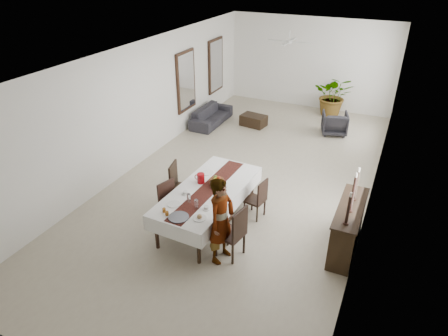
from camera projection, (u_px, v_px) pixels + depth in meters
floor at (246, 179)px, 10.29m from camera, size 6.00×12.00×0.00m
ceiling at (250, 53)px, 8.74m from camera, size 6.00×12.00×0.02m
wall_back at (311, 63)px, 14.28m from camera, size 6.00×0.02×3.20m
wall_front at (60, 293)px, 4.75m from camera, size 6.00×0.02×3.20m
wall_left at (144, 103)px, 10.62m from camera, size 0.02×12.00×3.20m
wall_right at (380, 143)px, 8.41m from camera, size 0.02×12.00×3.20m
dining_table_top at (208, 191)px, 8.30m from camera, size 1.18×2.62×0.05m
table_leg_fl at (157, 232)px, 7.73m from camera, size 0.08×0.08×0.75m
table_leg_fr at (199, 247)px, 7.35m from camera, size 0.08×0.08×0.75m
table_leg_bl at (216, 176)px, 9.64m from camera, size 0.08×0.08×0.75m
table_leg_br at (252, 185)px, 9.26m from camera, size 0.08×0.08×0.75m
tablecloth_top at (208, 189)px, 8.28m from camera, size 1.38×2.82×0.01m
tablecloth_drape_left at (183, 189)px, 8.61m from camera, size 0.12×2.77×0.32m
tablecloth_drape_right at (235, 203)px, 8.11m from camera, size 0.12×2.77×0.32m
tablecloth_drape_near at (172, 232)px, 7.28m from camera, size 1.27×0.06×0.32m
tablecloth_drape_far at (237, 168)px, 9.43m from camera, size 1.27×0.06×0.32m
table_runner at (208, 189)px, 8.28m from camera, size 0.48×2.70×0.00m
red_pitcher at (201, 178)px, 8.46m from camera, size 0.17×0.17×0.22m
pitcher_handle at (197, 177)px, 8.50m from camera, size 0.13×0.03×0.13m
wine_glass_near at (196, 204)px, 7.64m from camera, size 0.08×0.08×0.18m
wine_glass_mid at (189, 198)px, 7.82m from camera, size 0.08×0.08×0.18m
wine_glass_far at (212, 185)px, 8.26m from camera, size 0.08×0.08×0.18m
teacup_right at (207, 208)px, 7.63m from camera, size 0.10×0.10×0.06m
saucer_right at (207, 209)px, 7.64m from camera, size 0.16×0.16×0.01m
teacup_left at (185, 193)px, 8.10m from camera, size 0.10×0.10×0.06m
saucer_left at (185, 194)px, 8.11m from camera, size 0.16×0.16×0.01m
plate_near_right at (200, 218)px, 7.38m from camera, size 0.26×0.26×0.02m
bread_near_right at (199, 217)px, 7.36m from camera, size 0.10×0.10×0.10m
plate_near_left at (174, 204)px, 7.78m from camera, size 0.26×0.26×0.02m
plate_far_left at (208, 173)px, 8.87m from camera, size 0.26×0.26×0.02m
serving_tray at (179, 217)px, 7.39m from camera, size 0.39×0.39×0.02m
jam_jar_a at (167, 213)px, 7.45m from camera, size 0.07×0.07×0.08m
jam_jar_b at (164, 210)px, 7.54m from camera, size 0.07×0.07×0.08m
fruit_basket at (217, 182)px, 8.44m from camera, size 0.32×0.32×0.11m
fruit_red at (218, 178)px, 8.41m from camera, size 0.10×0.10×0.10m
fruit_green at (216, 177)px, 8.45m from camera, size 0.09×0.09×0.09m
fruit_yellow at (215, 180)px, 8.36m from camera, size 0.09×0.09×0.09m
chair_right_near_seat at (230, 234)px, 7.50m from camera, size 0.55×0.55×0.05m
chair_right_near_leg_fl at (233, 254)px, 7.39m from camera, size 0.05×0.05×0.46m
chair_right_near_leg_fr at (244, 243)px, 7.66m from camera, size 0.05×0.05×0.46m
chair_right_near_leg_bl at (216, 246)px, 7.59m from camera, size 0.05×0.05×0.46m
chair_right_near_leg_br at (228, 236)px, 7.86m from camera, size 0.05×0.05×0.46m
chair_right_near_back at (240, 224)px, 7.24m from camera, size 0.13×0.47×0.60m
chair_right_far_seat at (255, 200)px, 8.65m from camera, size 0.46×0.46×0.05m
chair_right_far_leg_fl at (257, 214)px, 8.56m from camera, size 0.05×0.05×0.39m
chair_right_far_leg_fr at (265, 207)px, 8.79m from camera, size 0.05×0.05×0.39m
chair_right_far_leg_bl at (244, 209)px, 8.72m from camera, size 0.05×0.05×0.39m
chair_right_far_leg_br at (252, 203)px, 8.96m from camera, size 0.05×0.05×0.39m
chair_right_far_back at (263, 192)px, 8.43m from camera, size 0.10×0.40×0.50m
chair_left_near_seat at (173, 209)px, 8.29m from camera, size 0.55×0.55×0.05m
chair_left_near_leg_fl at (175, 211)px, 8.63m from camera, size 0.05×0.05×0.43m
chair_left_near_leg_fr at (162, 218)px, 8.40m from camera, size 0.05×0.05×0.43m
chair_left_near_leg_bl at (186, 218)px, 8.42m from camera, size 0.05×0.05×0.43m
chair_left_near_leg_br at (173, 225)px, 8.19m from camera, size 0.05×0.05×0.43m
chair_left_near_back at (166, 193)px, 8.27m from camera, size 0.17×0.43×0.55m
chair_left_far_seat at (183, 189)px, 8.93m from camera, size 0.55×0.55×0.05m
chair_left_far_leg_fl at (178, 193)px, 9.25m from camera, size 0.05×0.05×0.46m
chair_left_far_leg_fr at (173, 202)px, 8.93m from camera, size 0.05×0.05×0.46m
chair_left_far_leg_bl at (194, 195)px, 9.18m from camera, size 0.05×0.05×0.46m
chair_left_far_leg_br at (189, 204)px, 8.86m from camera, size 0.05×0.05×0.46m
chair_left_far_back at (173, 175)px, 8.82m from camera, size 0.14×0.46×0.59m
woman at (221, 221)px, 7.24m from camera, size 0.51×0.69×1.73m
sideboard_body at (347, 229)px, 7.67m from camera, size 0.42×1.58×0.95m
sideboard_top at (351, 207)px, 7.43m from camera, size 0.46×1.65×0.03m
candlestick_near_base at (346, 223)px, 6.96m from camera, size 0.11×0.11×0.03m
candlestick_near_shaft at (348, 210)px, 6.82m from camera, size 0.05×0.05×0.53m
candlestick_near_candle at (351, 195)px, 6.68m from camera, size 0.04×0.04×0.08m
candlestick_mid_base at (350, 210)px, 7.29m from camera, size 0.11×0.11×0.03m
candlestick_mid_shaft at (353, 194)px, 7.12m from camera, size 0.05×0.05×0.69m
candlestick_mid_candle at (356, 175)px, 6.93m from camera, size 0.04×0.04×0.08m
candlestick_far_base at (354, 199)px, 7.63m from camera, size 0.11×0.11×0.03m
candlestick_far_shaft at (356, 185)px, 7.48m from camera, size 0.05×0.05×0.58m
candlestick_far_candle at (359, 170)px, 7.32m from camera, size 0.04×0.04×0.08m
sofa at (211, 116)px, 13.43m from camera, size 0.75×1.90×0.55m
armchair at (335, 123)px, 12.63m from camera, size 0.95×0.96×0.71m
coffee_table at (254, 120)px, 13.30m from camera, size 0.88×0.65×0.36m
potted_plant at (334, 96)px, 13.88m from camera, size 1.40×1.25×1.45m
mirror_frame_near at (186, 81)px, 12.36m from camera, size 0.06×1.05×1.85m
mirror_glass_near at (187, 81)px, 12.34m from camera, size 0.01×0.90×1.70m
mirror_frame_far at (216, 66)px, 14.03m from camera, size 0.06×1.05×1.85m
mirror_glass_far at (216, 66)px, 14.01m from camera, size 0.01×0.90×1.70m
fan_rod at (289, 34)px, 11.18m from camera, size 0.04×0.04×0.20m
fan_hub at (289, 42)px, 11.27m from camera, size 0.16×0.16×0.08m
fan_blade_n at (292, 39)px, 11.55m from camera, size 0.10×0.55×0.01m
fan_blade_s at (285, 44)px, 11.00m from camera, size 0.10×0.55×0.01m
fan_blade_e at (301, 43)px, 11.14m from camera, size 0.55×0.10×0.01m
fan_blade_w at (277, 41)px, 11.40m from camera, size 0.55×0.10×0.01m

